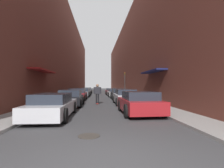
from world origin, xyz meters
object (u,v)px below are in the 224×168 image
Objects in this scene: parked_car_left_4 at (86,91)px; parked_car_right_3 at (115,93)px; parked_car_left_0 at (53,106)px; parked_car_left_3 at (83,92)px; traffic_light at (125,81)px; parked_car_right_1 at (125,97)px; manhole_cover at (89,136)px; parked_car_right_2 at (119,94)px; parked_car_left_2 at (77,94)px; skateboarder at (97,92)px; parked_car_right_4 at (111,91)px; parked_car_left_1 at (71,98)px; parked_car_left_5 at (87,90)px; parked_car_right_0 at (139,103)px.

parked_car_right_3 is at bearing -51.59° from parked_car_left_4.
parked_car_left_0 is 22.37m from parked_car_left_4.
parked_car_left_3 is 1.34× the size of traffic_light.
manhole_cover is at bearing -105.88° from parked_car_right_1.
parked_car_right_2 is (4.80, 11.50, 0.01)m from parked_car_left_0.
parked_car_left_2 is 4.83m from skateboarder.
parked_car_right_2 reaches higher than manhole_cover.
parked_car_left_2 is 11.96m from parked_car_right_4.
parked_car_left_0 reaches higher than parked_car_left_4.
parked_car_left_1 is 0.95× the size of parked_car_left_4.
parked_car_right_3 is at bearing 90.33° from parked_car_right_2.
parked_car_left_1 reaches higher than parked_car_right_4.
parked_car_left_3 is at bearing -89.59° from parked_car_left_5.
parked_car_right_2 is (0.14, 5.56, -0.02)m from parked_car_right_1.
parked_car_left_5 is (-0.08, 11.51, -0.04)m from parked_car_left_3.
parked_car_left_2 is 7.65m from parked_car_right_3.
parked_car_left_5 is 22.59m from parked_car_right_1.
parked_car_right_0 is 5.20m from parked_car_right_1.
manhole_cover is at bearing -85.91° from parked_car_left_4.
parked_car_left_2 is 11.79m from parked_car_left_4.
skateboarder reaches higher than parked_car_right_4.
skateboarder is at bearing 170.67° from parked_car_right_1.
parked_car_right_0 reaches higher than parked_car_left_4.
parked_car_right_3 is 1.01× the size of parked_car_right_4.
parked_car_left_2 is 5.96m from parked_car_left_3.
parked_car_left_2 is 17.47m from parked_car_left_5.
parked_car_left_4 is (0.02, 17.32, -0.06)m from parked_car_left_1.
parked_car_left_4 is 0.99× the size of parked_car_right_2.
parked_car_left_2 is at bearing -112.86° from parked_car_right_4.
manhole_cover is at bearing -100.63° from parked_car_right_2.
parked_car_right_3 is 10.54m from skateboarder.
skateboarder reaches higher than parked_car_left_1.
parked_car_left_1 reaches higher than parked_car_right_2.
skateboarder is at bearing -112.05° from traffic_light.
parked_car_right_3 is (4.77, 16.55, -0.04)m from parked_car_left_0.
traffic_light is (6.22, 16.14, 1.67)m from parked_car_left_0.
parked_car_left_3 is 1.15× the size of parked_car_left_5.
parked_car_left_2 is 14.17m from manhole_cover.
parked_car_left_2 is at bearing 115.39° from parked_car_right_0.
skateboarder is (2.09, -16.04, 0.53)m from parked_car_left_4.
traffic_light is at bearing 72.96° from parked_car_right_2.
manhole_cover is (-2.66, -4.17, -0.63)m from parked_car_right_0.
parked_car_left_2 is 0.89× the size of parked_car_left_3.
traffic_light is at bearing 81.30° from parked_car_right_1.
parked_car_right_3 is at bearing -67.64° from parked_car_left_5.
parked_car_right_0 is 0.91× the size of parked_car_right_3.
parked_car_left_1 is at bearing -118.76° from traffic_light.
parked_car_left_3 is (0.13, 5.96, -0.01)m from parked_car_left_2.
manhole_cover is (1.84, -25.80, -0.56)m from parked_car_left_4.
parked_car_right_2 reaches higher than parked_car_left_0.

